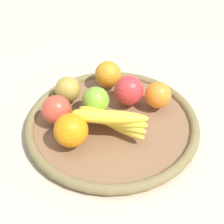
{
  "coord_description": "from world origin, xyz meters",
  "views": [
    {
      "loc": [
        0.44,
        -0.41,
        0.57
      ],
      "look_at": [
        0.0,
        0.0,
        0.05
      ],
      "focal_mm": 50.66,
      "sensor_mm": 36.0,
      "label": 1
    }
  ],
  "objects_px": {
    "apple_2": "(96,100)",
    "apple_3": "(68,89)",
    "banana_bunch": "(111,119)",
    "orange_1": "(108,74)",
    "apple_1": "(129,90)",
    "orange_0": "(158,95)",
    "orange_2": "(70,130)",
    "apple_0": "(56,110)"
  },
  "relations": [
    {
      "from": "apple_2",
      "to": "orange_0",
      "type": "relative_size",
      "value": 1.02
    },
    {
      "from": "apple_3",
      "to": "orange_0",
      "type": "xyz_separation_m",
      "value": [
        0.18,
        0.16,
        0.0
      ]
    },
    {
      "from": "apple_3",
      "to": "apple_1",
      "type": "relative_size",
      "value": 0.87
    },
    {
      "from": "apple_0",
      "to": "apple_1",
      "type": "height_order",
      "value": "apple_1"
    },
    {
      "from": "apple_2",
      "to": "apple_1",
      "type": "height_order",
      "value": "apple_1"
    },
    {
      "from": "apple_2",
      "to": "banana_bunch",
      "type": "relative_size",
      "value": 0.38
    },
    {
      "from": "banana_bunch",
      "to": "orange_1",
      "type": "distance_m",
      "value": 0.19
    },
    {
      "from": "orange_2",
      "to": "apple_2",
      "type": "bearing_deg",
      "value": 111.79
    },
    {
      "from": "apple_0",
      "to": "apple_1",
      "type": "xyz_separation_m",
      "value": [
        0.07,
        0.18,
        0.0
      ]
    },
    {
      "from": "orange_1",
      "to": "apple_1",
      "type": "bearing_deg",
      "value": -7.12
    },
    {
      "from": "apple_3",
      "to": "orange_2",
      "type": "relative_size",
      "value": 0.86
    },
    {
      "from": "banana_bunch",
      "to": "apple_2",
      "type": "bearing_deg",
      "value": 164.04
    },
    {
      "from": "orange_1",
      "to": "apple_0",
      "type": "relative_size",
      "value": 1.03
    },
    {
      "from": "orange_0",
      "to": "orange_2",
      "type": "bearing_deg",
      "value": -100.53
    },
    {
      "from": "orange_2",
      "to": "banana_bunch",
      "type": "bearing_deg",
      "value": 69.23
    },
    {
      "from": "apple_1",
      "to": "orange_1",
      "type": "bearing_deg",
      "value": 172.88
    },
    {
      "from": "orange_1",
      "to": "apple_1",
      "type": "distance_m",
      "value": 0.1
    },
    {
      "from": "apple_2",
      "to": "orange_1",
      "type": "xyz_separation_m",
      "value": [
        -0.06,
        0.1,
        0.0
      ]
    },
    {
      "from": "apple_2",
      "to": "apple_3",
      "type": "height_order",
      "value": "apple_2"
    },
    {
      "from": "apple_2",
      "to": "orange_1",
      "type": "height_order",
      "value": "orange_1"
    },
    {
      "from": "banana_bunch",
      "to": "apple_3",
      "type": "bearing_deg",
      "value": 179.83
    },
    {
      "from": "banana_bunch",
      "to": "orange_0",
      "type": "bearing_deg",
      "value": 85.89
    },
    {
      "from": "banana_bunch",
      "to": "apple_0",
      "type": "relative_size",
      "value": 2.59
    },
    {
      "from": "apple_2",
      "to": "orange_2",
      "type": "xyz_separation_m",
      "value": [
        0.05,
        -0.12,
        0.0
      ]
    },
    {
      "from": "orange_0",
      "to": "apple_3",
      "type": "bearing_deg",
      "value": -139.12
    },
    {
      "from": "apple_3",
      "to": "apple_0",
      "type": "relative_size",
      "value": 0.94
    },
    {
      "from": "apple_0",
      "to": "apple_1",
      "type": "bearing_deg",
      "value": 69.9
    },
    {
      "from": "orange_0",
      "to": "apple_1",
      "type": "bearing_deg",
      "value": -143.7
    },
    {
      "from": "apple_1",
      "to": "orange_0",
      "type": "distance_m",
      "value": 0.08
    },
    {
      "from": "apple_2",
      "to": "banana_bunch",
      "type": "bearing_deg",
      "value": -15.96
    },
    {
      "from": "banana_bunch",
      "to": "orange_1",
      "type": "bearing_deg",
      "value": 139.63
    },
    {
      "from": "apple_0",
      "to": "orange_0",
      "type": "relative_size",
      "value": 1.05
    },
    {
      "from": "orange_2",
      "to": "apple_1",
      "type": "bearing_deg",
      "value": 94.23
    },
    {
      "from": "orange_2",
      "to": "orange_0",
      "type": "distance_m",
      "value": 0.25
    },
    {
      "from": "apple_3",
      "to": "apple_0",
      "type": "height_order",
      "value": "apple_0"
    },
    {
      "from": "banana_bunch",
      "to": "orange_2",
      "type": "distance_m",
      "value": 0.1
    },
    {
      "from": "apple_1",
      "to": "orange_2",
      "type": "xyz_separation_m",
      "value": [
        0.02,
        -0.2,
        0.0
      ]
    },
    {
      "from": "apple_2",
      "to": "orange_2",
      "type": "height_order",
      "value": "orange_2"
    },
    {
      "from": "apple_0",
      "to": "apple_1",
      "type": "distance_m",
      "value": 0.2
    },
    {
      "from": "apple_3",
      "to": "orange_2",
      "type": "xyz_separation_m",
      "value": [
        0.13,
        -0.09,
        0.01
      ]
    },
    {
      "from": "apple_0",
      "to": "orange_0",
      "type": "distance_m",
      "value": 0.26
    },
    {
      "from": "banana_bunch",
      "to": "orange_0",
      "type": "distance_m",
      "value": 0.16
    }
  ]
}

